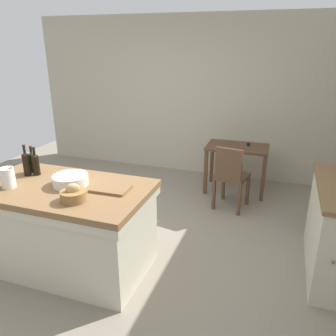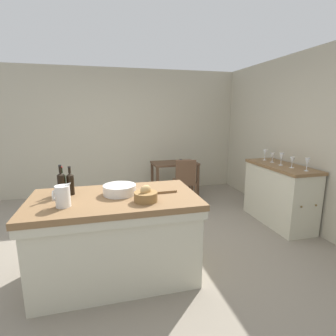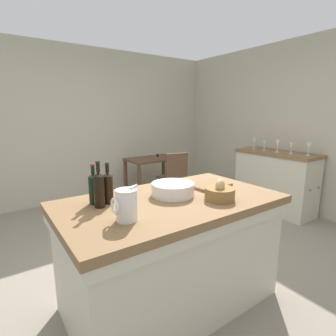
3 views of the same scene
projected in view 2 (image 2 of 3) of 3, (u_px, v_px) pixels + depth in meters
name	position (u px, v px, depth m)	size (l,w,h in m)	color
ground_plane	(138.00, 249.00, 3.33)	(6.76, 6.76, 0.00)	gray
wall_back	(119.00, 132.00, 5.52)	(5.32, 0.12, 2.60)	#B2AA93
wall_right	(318.00, 142.00, 3.69)	(0.12, 5.20, 2.60)	#B2AA93
island_table	(116.00, 234.00, 2.70)	(1.66, 0.95, 0.88)	brown
side_cabinet	(279.00, 194.00, 4.04)	(0.52, 1.23, 0.93)	brown
writing_desk	(175.00, 168.00, 5.29)	(0.91, 0.58, 0.77)	#513826
wooden_chair	(185.00, 181.00, 4.72)	(0.47, 0.47, 0.90)	#513826
pitcher	(62.00, 196.00, 2.31)	(0.17, 0.13, 0.24)	silver
wash_bowl	(120.00, 190.00, 2.67)	(0.34, 0.34, 0.10)	silver
bread_basket	(146.00, 196.00, 2.46)	(0.22, 0.22, 0.16)	olive
cutting_board	(159.00, 190.00, 2.80)	(0.34, 0.23, 0.02)	brown
wine_bottle_dark	(70.00, 183.00, 2.65)	(0.07, 0.07, 0.30)	black
wine_bottle_amber	(62.00, 183.00, 2.68)	(0.07, 0.07, 0.29)	black
wine_bottle_green	(61.00, 184.00, 2.59)	(0.07, 0.07, 0.32)	black
wine_glass_far_left	(307.00, 162.00, 3.52)	(0.07, 0.07, 0.18)	white
wine_glass_left	(292.00, 160.00, 3.72)	(0.07, 0.07, 0.16)	white
wine_glass_middle	(281.00, 157.00, 3.90)	(0.07, 0.07, 0.19)	white
wine_glass_right	(273.00, 156.00, 4.14)	(0.07, 0.07, 0.15)	white
wine_glass_far_right	(265.00, 153.00, 4.32)	(0.07, 0.07, 0.18)	white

